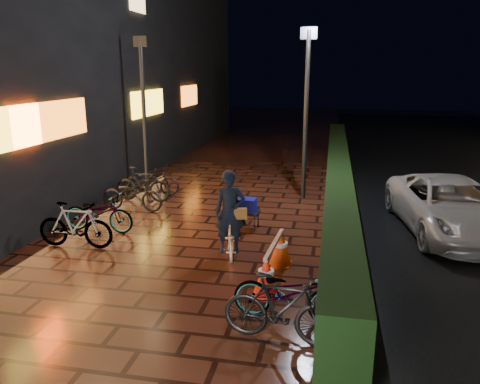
% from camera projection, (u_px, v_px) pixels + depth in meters
% --- Properties ---
extents(ground, '(80.00, 80.00, 0.00)m').
position_uv_depth(ground, '(147.00, 293.00, 8.17)').
color(ground, '#381911').
rests_on(ground, ground).
extents(hedge, '(0.70, 20.00, 1.00)m').
position_uv_depth(hedge, '(338.00, 174.00, 15.02)').
color(hedge, black).
rests_on(hedge, ground).
extents(van, '(2.70, 4.85, 1.28)m').
position_uv_depth(van, '(451.00, 207.00, 10.99)').
color(van, '#BCBCC1').
rests_on(van, ground).
extents(storefront_block, '(12.09, 22.00, 9.00)m').
position_uv_depth(storefront_block, '(33.00, 51.00, 19.69)').
color(storefront_block, black).
rests_on(storefront_block, ground).
extents(lamp_post_hedge, '(0.47, 0.14, 4.91)m').
position_uv_depth(lamp_post_hedge, '(306.00, 108.00, 13.50)').
color(lamp_post_hedge, black).
rests_on(lamp_post_hedge, ground).
extents(lamp_post_sf, '(0.45, 0.14, 4.74)m').
position_uv_depth(lamp_post_sf, '(144.00, 108.00, 14.55)').
color(lamp_post_sf, black).
rests_on(lamp_post_sf, ground).
extents(cyclist, '(0.75, 1.34, 1.82)m').
position_uv_depth(cyclist, '(230.00, 225.00, 9.61)').
color(cyclist, silver).
rests_on(cyclist, ground).
extents(traffic_barrier, '(0.56, 1.81, 0.73)m').
position_uv_depth(traffic_barrier, '(274.00, 261.00, 8.61)').
color(traffic_barrier, red).
rests_on(traffic_barrier, ground).
extents(cart_assembly, '(0.63, 0.60, 1.10)m').
position_uv_depth(cart_assembly, '(246.00, 207.00, 11.26)').
color(cart_assembly, black).
rests_on(cart_assembly, ground).
extents(parked_bikes_storefront, '(1.88, 5.10, 1.02)m').
position_uv_depth(parked_bikes_storefront, '(124.00, 197.00, 12.44)').
color(parked_bikes_storefront, black).
rests_on(parked_bikes_storefront, ground).
extents(parked_bikes_hedge, '(1.82, 1.30, 1.02)m').
position_uv_depth(parked_bikes_hedge, '(286.00, 299.00, 6.91)').
color(parked_bikes_hedge, black).
rests_on(parked_bikes_hedge, ground).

